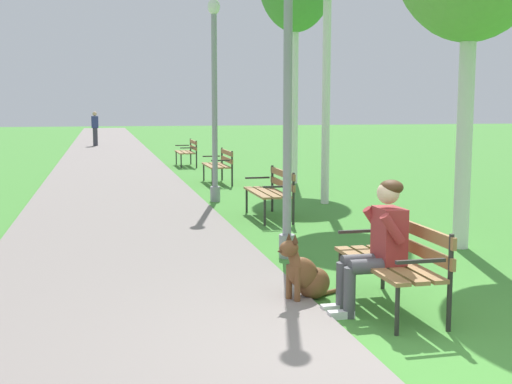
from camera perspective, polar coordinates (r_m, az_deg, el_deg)
The scene contains 11 objects.
ground_plane at distance 5.52m, azimuth 13.31°, elevation -13.23°, with size 120.00×120.00×0.00m, color #478E38.
paved_path at distance 28.68m, azimuth -12.50°, elevation 3.41°, with size 3.42×60.00×0.04m, color gray.
park_bench_near at distance 6.46m, azimuth 11.88°, elevation -5.41°, with size 0.55×1.50×0.85m.
park_bench_mid at distance 11.44m, azimuth 1.38°, elevation 0.29°, with size 0.55×1.50×0.85m.
park_bench_far at distance 16.63m, azimuth -3.13°, elevation 2.50°, with size 0.55×1.50×0.85m.
park_bench_furthest at distance 21.47m, azimuth -5.86°, elevation 3.58°, with size 0.55×1.50×0.85m.
person_seated_on_near_bench at distance 6.29m, azimuth 10.40°, elevation -4.15°, with size 0.74×0.49×1.25m.
dog_brown at distance 6.67m, azimuth 4.32°, elevation -7.10°, with size 0.77×0.48×0.71m.
lamp_post_near at distance 8.35m, azimuth 2.74°, elevation 9.91°, with size 0.24×0.24×4.44m.
lamp_post_mid at distance 13.40m, azimuth -3.57°, elevation 8.03°, with size 0.24×0.24×4.01m.
pedestrian_distant at distance 32.53m, azimuth -13.60°, elevation 5.27°, with size 0.32×0.22×1.65m.
Camera 1 is at (-2.34, -4.62, 1.93)m, focal length 46.76 mm.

